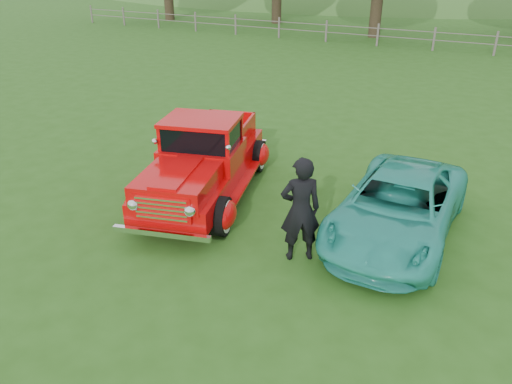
% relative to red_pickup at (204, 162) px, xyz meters
% --- Properties ---
extents(ground, '(140.00, 140.00, 0.00)m').
position_rel_red_pickup_xyz_m(ground, '(1.42, -1.88, -0.80)').
color(ground, '#255115').
rests_on(ground, ground).
extents(distant_hills, '(116.00, 60.00, 18.00)m').
position_rel_red_pickup_xyz_m(distant_hills, '(-2.66, 57.59, -5.34)').
color(distant_hills, '#386425').
rests_on(distant_hills, ground).
extents(fence_line, '(48.00, 0.12, 1.20)m').
position_rel_red_pickup_xyz_m(fence_line, '(1.42, 20.12, -0.19)').
color(fence_line, '#665D56').
rests_on(fence_line, ground).
extents(red_pickup, '(3.11, 5.26, 1.78)m').
position_rel_red_pickup_xyz_m(red_pickup, '(0.00, 0.00, 0.00)').
color(red_pickup, black).
rests_on(red_pickup, ground).
extents(teal_sedan, '(2.05, 4.34, 1.20)m').
position_rel_red_pickup_xyz_m(teal_sedan, '(4.13, 0.20, -0.20)').
color(teal_sedan, teal).
rests_on(teal_sedan, ground).
extents(man, '(0.83, 0.77, 1.90)m').
position_rel_red_pickup_xyz_m(man, '(2.80, -1.34, 0.15)').
color(man, black).
rests_on(man, ground).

